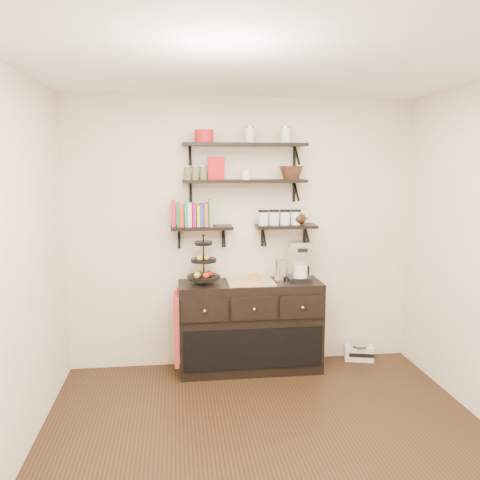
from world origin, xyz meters
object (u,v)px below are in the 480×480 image
at_px(sideboard, 250,326).
at_px(radio, 359,352).
at_px(fruit_stand, 204,267).
at_px(coffee_maker, 299,262).

distance_m(sideboard, radio, 1.23).
bearing_deg(fruit_stand, radio, 3.40).
height_order(sideboard, radio, sideboard).
bearing_deg(fruit_stand, coffee_maker, 1.44).
xyz_separation_m(fruit_stand, coffee_maker, (0.95, 0.02, 0.03)).
xyz_separation_m(coffee_maker, radio, (0.68, 0.07, -1.00)).
distance_m(coffee_maker, radio, 1.21).
height_order(fruit_stand, coffee_maker, fruit_stand).
relative_size(coffee_maker, radio, 1.23).
height_order(fruit_stand, radio, fruit_stand).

